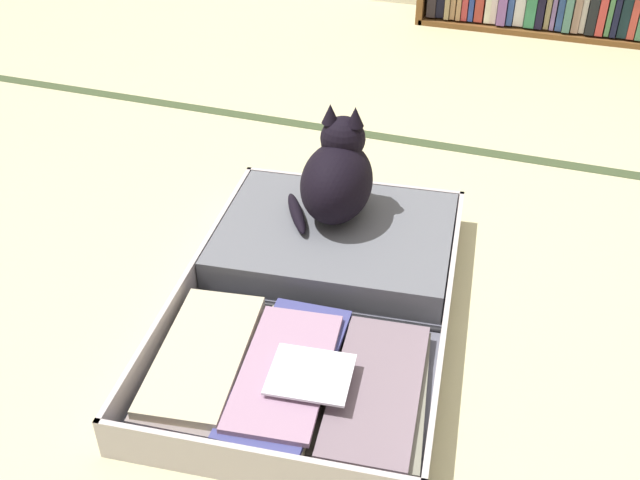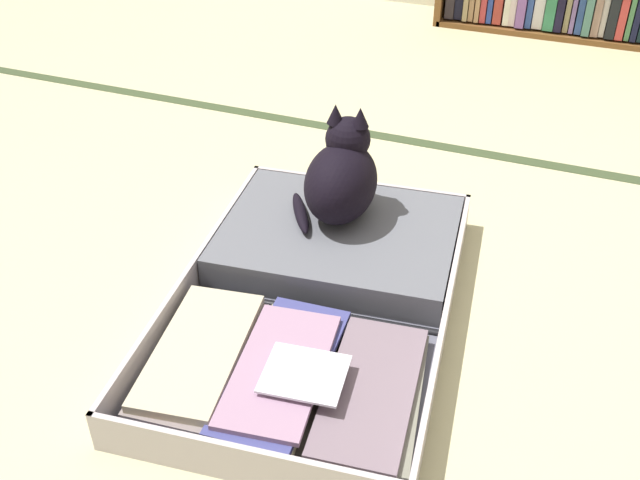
# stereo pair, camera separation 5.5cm
# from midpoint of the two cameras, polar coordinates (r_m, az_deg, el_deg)

# --- Properties ---
(ground_plane) EXTENTS (10.00, 10.00, 0.00)m
(ground_plane) POSITION_cam_midpoint_polar(r_m,az_deg,el_deg) (1.74, 1.24, -7.57)
(ground_plane) COLOR #C0BA8B
(tatami_border) EXTENTS (4.80, 0.05, 0.00)m
(tatami_border) POSITION_cam_midpoint_polar(r_m,az_deg,el_deg) (2.53, 8.12, 7.23)
(tatami_border) COLOR #384629
(tatami_border) RESTS_ON ground_plane
(open_suitcase) EXTENTS (0.72, 1.04, 0.10)m
(open_suitcase) POSITION_cam_midpoint_polar(r_m,az_deg,el_deg) (1.81, -0.98, -3.62)
(open_suitcase) COLOR #B9AFB0
(open_suitcase) RESTS_ON ground_plane
(black_cat) EXTENTS (0.25, 0.27, 0.29)m
(black_cat) POSITION_cam_midpoint_polar(r_m,az_deg,el_deg) (1.92, 0.53, 4.86)
(black_cat) COLOR black
(black_cat) RESTS_ON open_suitcase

